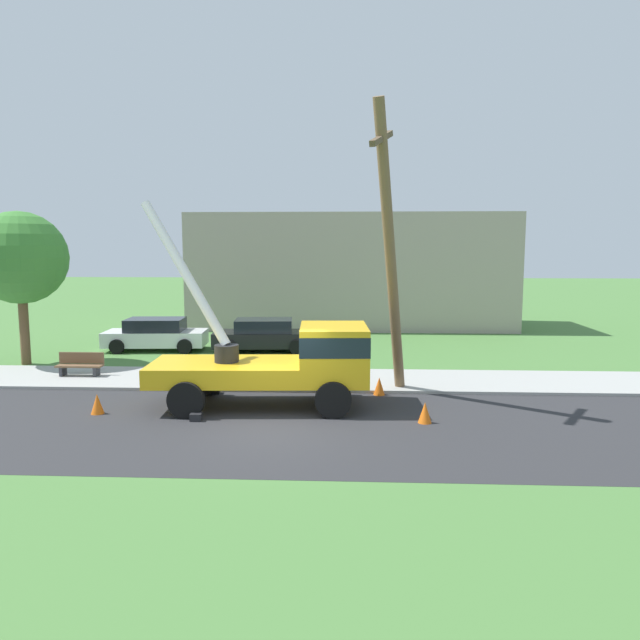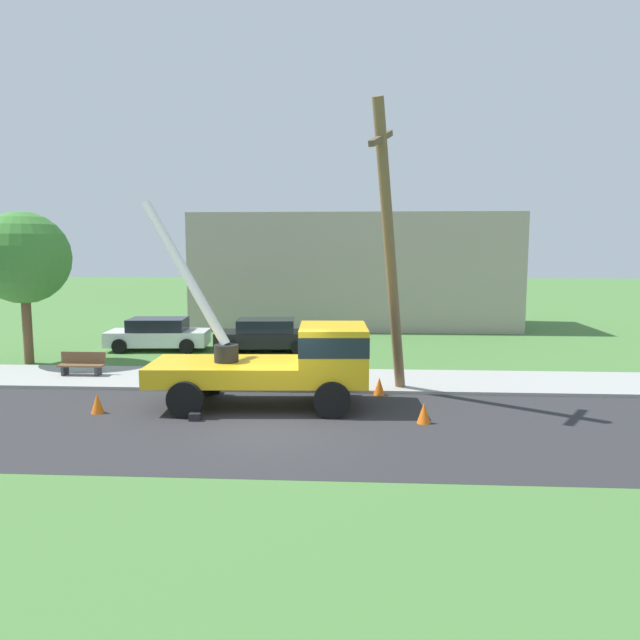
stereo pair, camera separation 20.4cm
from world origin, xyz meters
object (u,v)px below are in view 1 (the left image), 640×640
object	(u,v)px
leaning_utility_pole	(390,252)
parked_sedan_white	(156,334)
traffic_cone_ahead	(425,413)
parked_sedan_black	(264,335)
roadside_tree_near	(20,258)
traffic_cone_behind	(97,404)
park_bench	(80,365)
traffic_cone_curbside	(379,386)
utility_truck	(289,358)

from	to	relation	value
leaning_utility_pole	parked_sedan_white	size ratio (longest dim) A/B	1.91
leaning_utility_pole	traffic_cone_ahead	world-z (taller)	leaning_utility_pole
parked_sedan_black	roadside_tree_near	bearing A→B (deg)	-159.29
traffic_cone_behind	roadside_tree_near	world-z (taller)	roadside_tree_near
parked_sedan_white	parked_sedan_black	distance (m)	4.84
traffic_cone_behind	parked_sedan_black	bearing A→B (deg)	72.26
traffic_cone_behind	parked_sedan_black	distance (m)	10.54
park_bench	roadside_tree_near	world-z (taller)	roadside_tree_near
traffic_cone_curbside	utility_truck	bearing A→B (deg)	-152.49
traffic_cone_curbside	parked_sedan_white	bearing A→B (deg)	141.70
traffic_cone_ahead	traffic_cone_behind	world-z (taller)	same
parked_sedan_white	roadside_tree_near	bearing A→B (deg)	-140.52
parked_sedan_white	roadside_tree_near	world-z (taller)	roadside_tree_near
parked_sedan_white	park_bench	bearing A→B (deg)	-98.37
utility_truck	traffic_cone_behind	distance (m)	5.45
park_bench	roadside_tree_near	xyz separation A→B (m)	(-3.24, 2.31, 3.68)
parked_sedan_white	traffic_cone_curbside	bearing A→B (deg)	-38.30
traffic_cone_behind	park_bench	world-z (taller)	park_bench
parked_sedan_black	traffic_cone_curbside	bearing A→B (deg)	-58.11
parked_sedan_white	park_bench	size ratio (longest dim) A/B	2.83
utility_truck	traffic_cone_behind	world-z (taller)	utility_truck
traffic_cone_curbside	traffic_cone_ahead	bearing A→B (deg)	-70.14
utility_truck	traffic_cone_curbside	world-z (taller)	utility_truck
utility_truck	leaning_utility_pole	distance (m)	4.30
traffic_cone_ahead	park_bench	distance (m)	12.38
traffic_cone_behind	parked_sedan_black	xyz separation A→B (m)	(3.21, 10.03, 0.43)
parked_sedan_white	roadside_tree_near	distance (m)	6.30
park_bench	utility_truck	bearing A→B (deg)	-22.97
parked_sedan_black	roadside_tree_near	distance (m)	10.14
park_bench	roadside_tree_near	size ratio (longest dim) A/B	0.27
traffic_cone_behind	traffic_cone_curbside	bearing A→B (deg)	17.46
traffic_cone_curbside	parked_sedan_black	distance (m)	8.90
utility_truck	park_bench	distance (m)	8.40
parked_sedan_white	utility_truck	bearing A→B (deg)	-52.50
traffic_cone_curbside	parked_sedan_white	xyz separation A→B (m)	(-9.54, 7.53, 0.43)
traffic_cone_ahead	roadside_tree_near	distance (m)	16.74
leaning_utility_pole	parked_sedan_white	world-z (taller)	leaning_utility_pole
parked_sedan_white	leaning_utility_pole	bearing A→B (deg)	-39.48
leaning_utility_pole	roadside_tree_near	world-z (taller)	leaning_utility_pole
traffic_cone_ahead	traffic_cone_curbside	world-z (taller)	same
traffic_cone_behind	parked_sedan_black	world-z (taller)	parked_sedan_black
traffic_cone_curbside	park_bench	xyz separation A→B (m)	(-10.37, 1.86, 0.18)
traffic_cone_curbside	park_bench	distance (m)	10.54
leaning_utility_pole	traffic_cone_curbside	distance (m)	4.19
traffic_cone_ahead	parked_sedan_white	distance (m)	14.87
utility_truck	leaning_utility_pole	size ratio (longest dim) A/B	0.79
roadside_tree_near	traffic_cone_curbside	bearing A→B (deg)	-17.03
leaning_utility_pole	parked_sedan_black	world-z (taller)	leaning_utility_pole
traffic_cone_ahead	utility_truck	bearing A→B (deg)	158.01
traffic_cone_behind	parked_sedan_white	distance (m)	10.16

